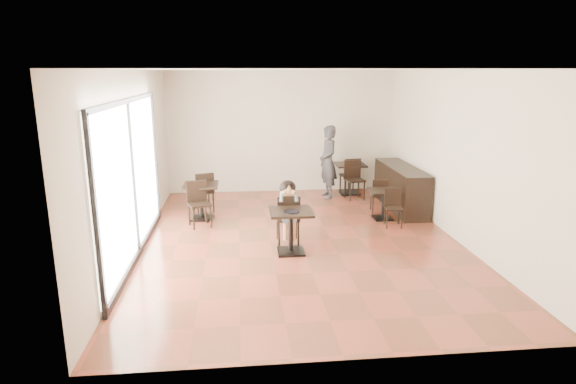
{
  "coord_description": "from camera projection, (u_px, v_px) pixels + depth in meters",
  "views": [
    {
      "loc": [
        -1.13,
        -8.72,
        3.18
      ],
      "look_at": [
        -0.25,
        -0.13,
        1.0
      ],
      "focal_mm": 30.0,
      "sensor_mm": 36.0,
      "label": 1
    }
  ],
  "objects": [
    {
      "name": "wall_left",
      "position": [
        135.0,
        162.0,
        8.61
      ],
      "size": [
        0.01,
        8.0,
        3.2
      ],
      "primitive_type": "cube",
      "color": "silver",
      "rests_on": "floor"
    },
    {
      "name": "chair_left_b",
      "position": [
        199.0,
        205.0,
        10.01
      ],
      "size": [
        0.54,
        0.54,
        0.95
      ],
      "primitive_type": null,
      "rotation": [
        0.0,
        0.0,
        0.34
      ],
      "color": "black",
      "rests_on": "floor"
    },
    {
      "name": "plate",
      "position": [
        291.0,
        212.0,
        8.37
      ],
      "size": [
        0.27,
        0.27,
        0.02
      ],
      "primitive_type": "cylinder",
      "color": "black",
      "rests_on": "child_table"
    },
    {
      "name": "service_counter",
      "position": [
        401.0,
        188.0,
        11.36
      ],
      "size": [
        0.6,
        2.4,
        1.0
      ],
      "primitive_type": "cube",
      "color": "black",
      "rests_on": "floor"
    },
    {
      "name": "ceiling",
      "position": [
        301.0,
        70.0,
        8.51
      ],
      "size": [
        6.0,
        8.0,
        0.01
      ],
      "primitive_type": "cube",
      "color": "white",
      "rests_on": "floor"
    },
    {
      "name": "chair_back_a",
      "position": [
        350.0,
        176.0,
        12.73
      ],
      "size": [
        0.5,
        0.5,
        0.97
      ],
      "primitive_type": null,
      "rotation": [
        0.0,
        0.0,
        3.3
      ],
      "color": "black",
      "rests_on": "floor"
    },
    {
      "name": "cafe_table_left",
      "position": [
        202.0,
        201.0,
        10.56
      ],
      "size": [
        0.95,
        0.95,
        0.79
      ],
      "primitive_type": null,
      "rotation": [
        0.0,
        0.0,
        0.34
      ],
      "color": "black",
      "rests_on": "floor"
    },
    {
      "name": "child_table",
      "position": [
        291.0,
        232.0,
        8.57
      ],
      "size": [
        0.75,
        0.75,
        0.79
      ],
      "primitive_type": null,
      "color": "black",
      "rests_on": "floor"
    },
    {
      "name": "wall_back",
      "position": [
        282.0,
        132.0,
        12.76
      ],
      "size": [
        6.0,
        0.01,
        3.2
      ],
      "primitive_type": "cube",
      "color": "silver",
      "rests_on": "floor"
    },
    {
      "name": "wall_front",
      "position": [
        349.0,
        226.0,
        5.05
      ],
      "size": [
        6.0,
        0.01,
        3.2
      ],
      "primitive_type": "cube",
      "color": "silver",
      "rests_on": "floor"
    },
    {
      "name": "child_chair",
      "position": [
        288.0,
        218.0,
        9.08
      ],
      "size": [
        0.43,
        0.43,
        0.95
      ],
      "primitive_type": null,
      "rotation": [
        0.0,
        0.0,
        3.14
      ],
      "color": "black",
      "rests_on": "floor"
    },
    {
      "name": "adult_patron",
      "position": [
        328.0,
        162.0,
        12.24
      ],
      "size": [
        0.55,
        0.74,
        1.85
      ],
      "primitive_type": "imported",
      "rotation": [
        0.0,
        0.0,
        -1.41
      ],
      "color": "#39393E",
      "rests_on": "floor"
    },
    {
      "name": "chair_mid_b",
      "position": [
        394.0,
        208.0,
        10.02
      ],
      "size": [
        0.39,
        0.39,
        0.79
      ],
      "primitive_type": null,
      "rotation": [
        0.0,
        0.0,
        -0.12
      ],
      "color": "black",
      "rests_on": "floor"
    },
    {
      "name": "child",
      "position": [
        288.0,
        212.0,
        9.05
      ],
      "size": [
        0.43,
        0.6,
        1.2
      ],
      "primitive_type": null,
      "color": "gray",
      "rests_on": "child_chair"
    },
    {
      "name": "wall_right",
      "position": [
        456.0,
        156.0,
        9.2
      ],
      "size": [
        0.01,
        8.0,
        3.2
      ],
      "primitive_type": "cube",
      "color": "silver",
      "rests_on": "floor"
    },
    {
      "name": "pizza_slice",
      "position": [
        289.0,
        192.0,
        8.76
      ],
      "size": [
        0.28,
        0.21,
        0.06
      ],
      "primitive_type": null,
      "color": "tan",
      "rests_on": "child"
    },
    {
      "name": "chair_back_b",
      "position": [
        355.0,
        180.0,
        12.17
      ],
      "size": [
        0.5,
        0.5,
        0.97
      ],
      "primitive_type": null,
      "rotation": [
        0.0,
        0.0,
        0.16
      ],
      "color": "black",
      "rests_on": "floor"
    },
    {
      "name": "cafe_table_back",
      "position": [
        350.0,
        179.0,
        12.72
      ],
      "size": [
        0.88,
        0.88,
        0.81
      ],
      "primitive_type": null,
      "rotation": [
        0.0,
        0.0,
        0.16
      ],
      "color": "black",
      "rests_on": "floor"
    },
    {
      "name": "chair_left_a",
      "position": [
        203.0,
        192.0,
        11.07
      ],
      "size": [
        0.54,
        0.54,
        0.95
      ],
      "primitive_type": null,
      "rotation": [
        0.0,
        0.0,
        3.48
      ],
      "color": "black",
      "rests_on": "floor"
    },
    {
      "name": "floor",
      "position": [
        300.0,
        240.0,
        9.3
      ],
      "size": [
        6.0,
        8.0,
        0.01
      ],
      "primitive_type": "cube",
      "color": "brown",
      "rests_on": "ground"
    },
    {
      "name": "cafe_table_mid",
      "position": [
        383.0,
        204.0,
        10.56
      ],
      "size": [
        0.69,
        0.69,
        0.66
      ],
      "primitive_type": null,
      "rotation": [
        0.0,
        0.0,
        -0.12
      ],
      "color": "black",
      "rests_on": "floor"
    },
    {
      "name": "storefront_window",
      "position": [
        131.0,
        178.0,
        8.18
      ],
      "size": [
        0.04,
        4.5,
        2.6
      ],
      "primitive_type": "cube",
      "color": "white",
      "rests_on": "floor"
    },
    {
      "name": "chair_mid_a",
      "position": [
        379.0,
        195.0,
        11.08
      ],
      "size": [
        0.39,
        0.39,
        0.79
      ],
      "primitive_type": null,
      "rotation": [
        0.0,
        0.0,
        3.02
      ],
      "color": "black",
      "rests_on": "floor"
    }
  ]
}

